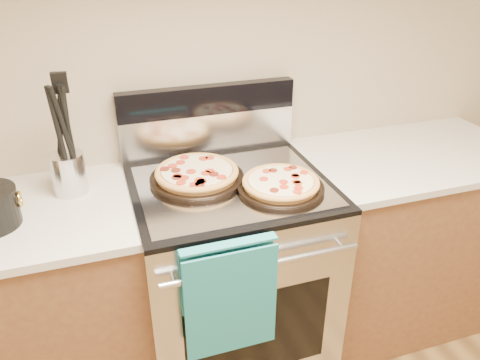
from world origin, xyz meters
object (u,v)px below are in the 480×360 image
object	(u,v)px
range_body	(231,278)
pepperoni_pizza_front	(281,184)
utensil_crock	(69,173)
pepperoni_pizza_back	(197,174)

from	to	relation	value
range_body	pepperoni_pizza_front	distance (m)	0.54
utensil_crock	pepperoni_pizza_front	bearing A→B (deg)	-19.14
range_body	pepperoni_pizza_back	world-z (taller)	pepperoni_pizza_back
pepperoni_pizza_front	range_body	bearing A→B (deg)	143.56
range_body	utensil_crock	size ratio (longest dim) A/B	5.72
pepperoni_pizza_front	utensil_crock	world-z (taller)	utensil_crock
pepperoni_pizza_back	utensil_crock	distance (m)	0.48
range_body	utensil_crock	distance (m)	0.81
pepperoni_pizza_back	utensil_crock	xyz separation A→B (m)	(-0.47, 0.09, 0.04)
pepperoni_pizza_back	pepperoni_pizza_front	world-z (taller)	pepperoni_pizza_back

